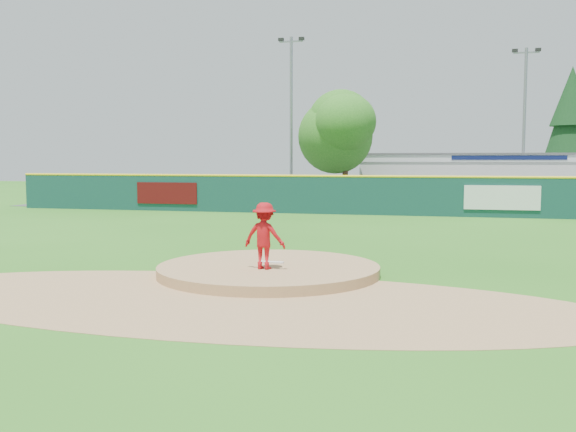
% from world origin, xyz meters
% --- Properties ---
extents(ground, '(120.00, 120.00, 0.00)m').
position_xyz_m(ground, '(0.00, 0.00, 0.00)').
color(ground, '#286B19').
rests_on(ground, ground).
extents(pitchers_mound, '(5.50, 5.50, 0.50)m').
position_xyz_m(pitchers_mound, '(0.00, 0.00, 0.00)').
color(pitchers_mound, '#9E774C').
rests_on(pitchers_mound, ground).
extents(pitching_rubber, '(0.60, 0.15, 0.04)m').
position_xyz_m(pitching_rubber, '(0.00, 0.30, 0.27)').
color(pitching_rubber, white).
rests_on(pitching_rubber, pitchers_mound).
extents(infield_dirt_arc, '(15.40, 15.40, 0.01)m').
position_xyz_m(infield_dirt_arc, '(0.00, -3.00, 0.01)').
color(infield_dirt_arc, '#9E774C').
rests_on(infield_dirt_arc, ground).
extents(parking_lot, '(44.00, 16.00, 0.02)m').
position_xyz_m(parking_lot, '(0.00, 27.00, 0.01)').
color(parking_lot, '#38383A').
rests_on(parking_lot, ground).
extents(pitcher, '(1.10, 0.72, 1.59)m').
position_xyz_m(pitcher, '(0.07, -0.59, 1.05)').
color(pitcher, '#A70E13').
rests_on(pitcher, pitchers_mound).
extents(van, '(4.93, 3.61, 1.25)m').
position_xyz_m(van, '(6.21, 23.62, 0.64)').
color(van, white).
rests_on(van, parking_lot).
extents(pool_building_grp, '(15.20, 8.20, 3.31)m').
position_xyz_m(pool_building_grp, '(6.00, 31.99, 1.66)').
color(pool_building_grp, silver).
rests_on(pool_building_grp, ground).
extents(fence_banners, '(21.44, 0.04, 1.20)m').
position_xyz_m(fence_banners, '(-2.03, 17.92, 1.00)').
color(fence_banners, '#520B0C').
rests_on(fence_banners, ground).
extents(playground_slide, '(1.11, 3.12, 1.72)m').
position_xyz_m(playground_slide, '(-13.04, 24.35, 0.87)').
color(playground_slide, '#1835D0').
rests_on(playground_slide, ground).
extents(outfield_fence, '(40.00, 0.14, 2.07)m').
position_xyz_m(outfield_fence, '(0.00, 18.00, 1.09)').
color(outfield_fence, '#123C38').
rests_on(outfield_fence, ground).
extents(deciduous_tree, '(5.60, 5.60, 7.36)m').
position_xyz_m(deciduous_tree, '(-2.00, 25.00, 4.55)').
color(deciduous_tree, '#382314').
rests_on(deciduous_tree, ground).
extents(conifer_tree, '(4.40, 4.40, 9.50)m').
position_xyz_m(conifer_tree, '(13.00, 36.00, 5.54)').
color(conifer_tree, '#382314').
rests_on(conifer_tree, ground).
extents(light_pole_left, '(1.75, 0.25, 11.00)m').
position_xyz_m(light_pole_left, '(-6.00, 27.00, 6.05)').
color(light_pole_left, gray).
rests_on(light_pole_left, ground).
extents(light_pole_right, '(1.75, 0.25, 10.00)m').
position_xyz_m(light_pole_right, '(9.00, 29.00, 5.54)').
color(light_pole_right, gray).
rests_on(light_pole_right, ground).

